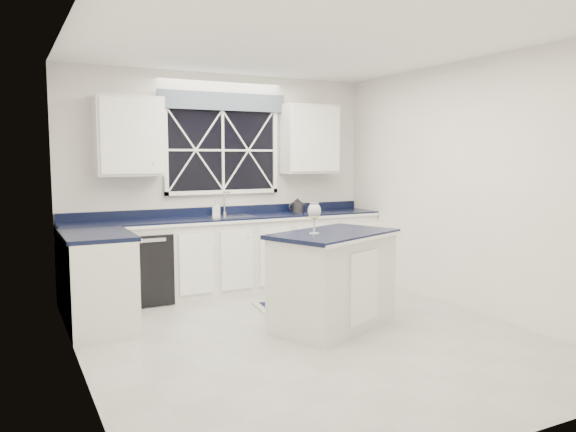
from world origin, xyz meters
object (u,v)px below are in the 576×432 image
kettle (297,206)px  soap_bottle (216,208)px  faucet (225,202)px  wine_glass (314,212)px  dishwasher (142,267)px  island (333,279)px

kettle → soap_bottle: size_ratio=1.28×
faucet → wine_glass: bearing=-86.2°
faucet → soap_bottle: 0.18m
dishwasher → island: size_ratio=0.56×
wine_glass → island: bearing=5.8°
island → soap_bottle: 2.07m
faucet → soap_bottle: faucet is taller
dishwasher → kettle: size_ratio=3.16×
soap_bottle → island: bearing=-75.1°
soap_bottle → faucet: bearing=27.4°
kettle → wine_glass: 2.12m
dishwasher → soap_bottle: size_ratio=4.05×
faucet → kettle: faucet is taller
island → dishwasher: bearing=106.9°
kettle → wine_glass: wine_glass is taller
kettle → soap_bottle: 1.13m
faucet → island: (0.36, -2.00, -0.63)m
island → kettle: 2.08m
dishwasher → kettle: (2.08, 0.11, 0.61)m
dishwasher → soap_bottle: soap_bottle is taller
island → wine_glass: 0.71m
faucet → island: faucet is taller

